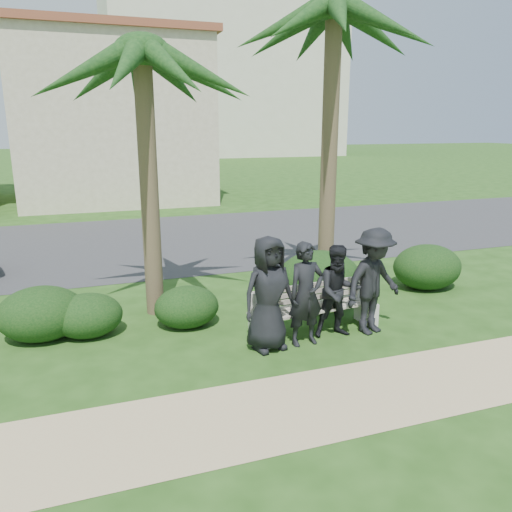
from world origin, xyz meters
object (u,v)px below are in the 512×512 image
object	(u,v)px
man_c	(339,291)
man_b	(306,294)
man_a	(269,294)
palm_left	(142,54)
man_d	(373,281)
park_bench	(315,312)
palm_right	(334,11)

from	to	relation	value
man_c	man_b	bearing A→B (deg)	-163.51
man_a	palm_left	xyz separation A→B (m)	(-1.43, 2.13, 3.59)
man_a	man_c	size ratio (longest dim) A/B	1.16
man_b	man_d	size ratio (longest dim) A/B	0.93
man_d	palm_left	bearing A→B (deg)	130.91
man_a	man_c	bearing A→B (deg)	-6.83
park_bench	palm_right	distance (m)	5.50
man_c	palm_left	world-z (taller)	palm_left
man_d	palm_right	world-z (taller)	palm_right
park_bench	man_c	bearing A→B (deg)	-48.65
man_b	palm_right	world-z (taller)	palm_right
park_bench	man_a	size ratio (longest dim) A/B	1.27
man_c	man_d	distance (m)	0.62
park_bench	man_b	world-z (taller)	man_b
park_bench	man_b	bearing A→B (deg)	-137.85
park_bench	man_c	xyz separation A→B (m)	(0.28, -0.27, 0.41)
man_c	palm_right	distance (m)	5.17
palm_right	park_bench	bearing A→B (deg)	-121.15
palm_right	man_d	bearing A→B (deg)	-96.71
man_b	palm_left	bearing A→B (deg)	128.01
man_c	palm_right	xyz separation A→B (m)	(0.87, 2.17, 4.61)
park_bench	palm_right	bearing A→B (deg)	53.28
man_b	palm_left	xyz separation A→B (m)	(-2.04, 2.17, 3.66)
man_c	man_d	xyz separation A→B (m)	(0.60, -0.06, 0.12)
man_a	palm_right	xyz separation A→B (m)	(2.10, 2.24, 4.49)
man_a	man_b	distance (m)	0.61
man_b	palm_left	world-z (taller)	palm_left
man_a	man_d	size ratio (longest dim) A/B	1.00
park_bench	man_a	distance (m)	1.14
man_b	man_c	xyz separation A→B (m)	(0.62, 0.11, -0.06)
man_d	palm_right	xyz separation A→B (m)	(0.26, 2.23, 4.49)
man_c	man_d	bearing A→B (deg)	1.49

